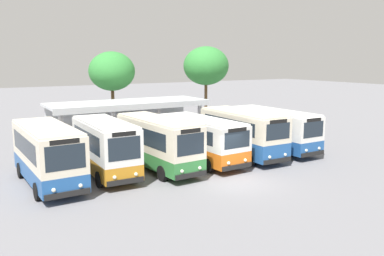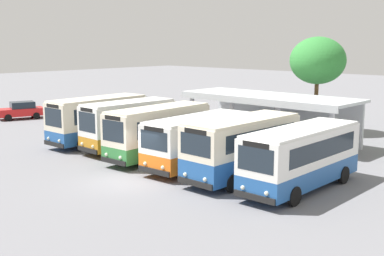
{
  "view_description": "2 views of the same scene",
  "coord_description": "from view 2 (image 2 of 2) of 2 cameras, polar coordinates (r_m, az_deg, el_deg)",
  "views": [
    {
      "loc": [
        -13.34,
        -17.39,
        6.83
      ],
      "look_at": [
        -0.15,
        4.71,
        2.44
      ],
      "focal_mm": 37.66,
      "sensor_mm": 36.0,
      "label": 1
    },
    {
      "loc": [
        19.51,
        -15.67,
        7.2
      ],
      "look_at": [
        -0.45,
        5.51,
        2.11
      ],
      "focal_mm": 46.33,
      "sensor_mm": 36.0,
      "label": 2
    }
  ],
  "objects": [
    {
      "name": "ground_plane",
      "position": [
        26.04,
        -7.67,
        -6.22
      ],
      "size": [
        180.0,
        180.0,
        0.0
      ],
      "primitive_type": "plane",
      "color": "slate"
    },
    {
      "name": "terminal_canopy",
      "position": [
        36.65,
        9.25,
        2.51
      ],
      "size": [
        13.16,
        4.58,
        3.4
      ],
      "color": "silver",
      "rests_on": "ground"
    },
    {
      "name": "waiting_chair_middle_seat",
      "position": [
        36.1,
        7.68,
        -0.82
      ],
      "size": [
        0.44,
        0.44,
        0.86
      ],
      "color": "slate",
      "rests_on": "ground"
    },
    {
      "name": "city_bus_far_end_green",
      "position": [
        24.76,
        12.49,
        -3.11
      ],
      "size": [
        2.48,
        7.93,
        3.08
      ],
      "color": "black",
      "rests_on": "ground"
    },
    {
      "name": "waiting_chair_second_from_end",
      "position": [
        36.54,
        6.96,
        -0.68
      ],
      "size": [
        0.44,
        0.44,
        0.86
      ],
      "color": "slate",
      "rests_on": "ground"
    },
    {
      "name": "waiting_chair_fifth_seat",
      "position": [
        35.45,
        9.39,
        -1.07
      ],
      "size": [
        0.44,
        0.44,
        0.86
      ],
      "color": "slate",
      "rests_on": "ground"
    },
    {
      "name": "city_bus_second_in_row",
      "position": [
        33.24,
        -7.3,
        0.52
      ],
      "size": [
        2.35,
        6.71,
        3.29
      ],
      "color": "black",
      "rests_on": "ground"
    },
    {
      "name": "city_bus_nearest_orange",
      "position": [
        35.75,
        -10.76,
        1.1
      ],
      "size": [
        2.59,
        7.51,
        3.3
      ],
      "color": "black",
      "rests_on": "ground"
    },
    {
      "name": "waiting_chair_fourth_seat",
      "position": [
        35.75,
        8.51,
        -0.95
      ],
      "size": [
        0.44,
        0.44,
        0.86
      ],
      "color": "slate",
      "rests_on": "ground"
    },
    {
      "name": "parked_car_flank",
      "position": [
        49.32,
        -19.08,
        1.95
      ],
      "size": [
        2.92,
        4.42,
        1.62
      ],
      "color": "black",
      "rests_on": "ground"
    },
    {
      "name": "city_bus_fifth_blue",
      "position": [
        26.17,
        5.83,
        -2.02
      ],
      "size": [
        2.51,
        7.41,
        3.26
      ],
      "color": "black",
      "rests_on": "ground"
    },
    {
      "name": "city_bus_middle_cream",
      "position": [
        30.59,
        -3.86,
        -0.28
      ],
      "size": [
        2.58,
        7.6,
        3.25
      ],
      "color": "black",
      "rests_on": "ground"
    },
    {
      "name": "city_bus_fourth_amber",
      "position": [
        28.41,
        0.8,
        -1.31
      ],
      "size": [
        2.74,
        7.56,
        2.99
      ],
      "color": "black",
      "rests_on": "ground"
    },
    {
      "name": "waiting_chair_end_by_column",
      "position": [
        36.87,
        6.11,
        -0.57
      ],
      "size": [
        0.44,
        0.44,
        0.86
      ],
      "color": "slate",
      "rests_on": "ground"
    },
    {
      "name": "roadside_tree_behind_canopy",
      "position": [
        40.37,
        14.28,
        7.51
      ],
      "size": [
        4.36,
        4.36,
        7.59
      ],
      "color": "brown",
      "rests_on": "ground"
    }
  ]
}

